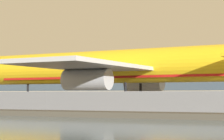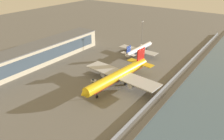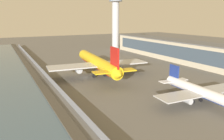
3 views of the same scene
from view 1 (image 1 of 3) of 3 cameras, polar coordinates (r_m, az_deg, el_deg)
name	(u,v)px [view 1 (image 1 of 3)]	position (r m, az deg, el deg)	size (l,w,h in m)	color
ground_plane	(104,109)	(62.37, -1.02, -5.10)	(500.00, 500.00, 0.00)	#66635E
shoreline_seawall	(23,113)	(44.29, -11.60, -5.49)	(320.00, 3.00, 0.50)	#474238
perimeter_fence	(46,102)	(48.07, -8.59, -4.21)	(280.00, 0.10, 2.38)	slate
cargo_jet_yellow	(118,68)	(69.19, 0.81, 0.28)	(55.67, 47.94, 16.41)	yellow
baggage_tug	(117,101)	(84.32, 0.61, -4.06)	(3.15, 3.54, 1.80)	white
terminal_building	(150,79)	(133.31, 4.97, -1.23)	(118.70, 17.33, 13.21)	#BCB299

